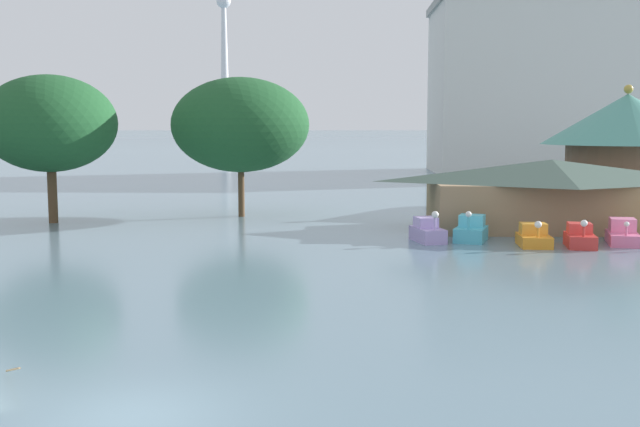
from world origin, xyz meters
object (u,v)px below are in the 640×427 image
object	(u,v)px
background_building_block	(579,87)
shoreline_tree_tall_left	(50,124)
pedal_boat_cyan	(471,231)
pedal_boat_red	(580,237)
pedal_boat_pink	(623,234)
boathouse	(551,193)
green_roof_pavilion	(626,141)
shoreline_tree_mid	(240,125)
pedal_boat_orange	(534,237)
distant_broadcast_tower	(224,12)
pedal_boat_lavender	(427,232)

from	to	relation	value
background_building_block	shoreline_tree_tall_left	bearing A→B (deg)	-132.75
pedal_boat_cyan	shoreline_tree_tall_left	xyz separation A→B (m)	(-26.44, 7.25, 5.97)
pedal_boat_cyan	pedal_boat_red	xyz separation A→B (m)	(5.45, -1.87, -0.07)
pedal_boat_pink	shoreline_tree_tall_left	size ratio (longest dim) A/B	0.33
pedal_boat_cyan	boathouse	bearing A→B (deg)	151.14
boathouse	shoreline_tree_tall_left	world-z (taller)	shoreline_tree_tall_left
pedal_boat_cyan	green_roof_pavilion	size ratio (longest dim) A/B	0.21
pedal_boat_red	shoreline_tree_mid	distance (m)	24.42
green_roof_pavilion	shoreline_tree_mid	distance (m)	29.91
pedal_boat_pink	shoreline_tree_tall_left	distance (m)	35.98
pedal_boat_orange	pedal_boat_red	distance (m)	2.39
green_roof_pavilion	shoreline_tree_tall_left	size ratio (longest dim) A/B	1.33
pedal_boat_pink	distant_broadcast_tower	world-z (taller)	distant_broadcast_tower
distant_broadcast_tower	background_building_block	bearing A→B (deg)	-69.53
green_roof_pavilion	shoreline_tree_mid	world-z (taller)	shoreline_tree_mid
pedal_boat_lavender	shoreline_tree_mid	size ratio (longest dim) A/B	0.28
pedal_boat_lavender	distant_broadcast_tower	distance (m)	296.40
green_roof_pavilion	background_building_block	bearing A→B (deg)	77.38
pedal_boat_pink	pedal_boat_lavender	bearing A→B (deg)	-79.97
green_roof_pavilion	distant_broadcast_tower	world-z (taller)	distant_broadcast_tower
pedal_boat_pink	boathouse	distance (m)	6.68
shoreline_tree_tall_left	pedal_boat_red	bearing A→B (deg)	-15.95
pedal_boat_lavender	pedal_boat_cyan	size ratio (longest dim) A/B	1.01
pedal_boat_lavender	pedal_boat_red	xyz separation A→B (m)	(7.91, -1.65, -0.04)
pedal_boat_cyan	pedal_boat_red	distance (m)	5.77
pedal_boat_cyan	background_building_block	xyz separation A→B (m)	(24.98, 62.89, 11.05)
pedal_boat_orange	pedal_boat_pink	distance (m)	5.13
pedal_boat_pink	background_building_block	distance (m)	66.73
pedal_boat_lavender	pedal_boat_pink	distance (m)	10.59
pedal_boat_orange	boathouse	world-z (taller)	boathouse
green_roof_pavilion	shoreline_tree_tall_left	bearing A→B (deg)	-166.11
pedal_boat_lavender	pedal_boat_orange	distance (m)	5.71
pedal_boat_orange	distant_broadcast_tower	world-z (taller)	distant_broadcast_tower
pedal_boat_lavender	boathouse	world-z (taller)	boathouse
shoreline_tree_mid	distant_broadcast_tower	distance (m)	282.37
pedal_boat_lavender	green_roof_pavilion	distance (m)	25.14
pedal_boat_orange	pedal_boat_red	world-z (taller)	pedal_boat_red
pedal_boat_red	shoreline_tree_mid	size ratio (longest dim) A/B	0.27
shoreline_tree_mid	distant_broadcast_tower	world-z (taller)	distant_broadcast_tower
pedal_boat_cyan	green_roof_pavilion	distance (m)	23.35
pedal_boat_cyan	distant_broadcast_tower	bearing A→B (deg)	-149.73
pedal_boat_orange	boathouse	bearing A→B (deg)	161.68
pedal_boat_cyan	boathouse	world-z (taller)	boathouse
pedal_boat_red	shoreline_tree_tall_left	distance (m)	33.72
pedal_boat_pink	background_building_block	size ratio (longest dim) A/B	0.08
boathouse	green_roof_pavilion	world-z (taller)	green_roof_pavilion
pedal_boat_red	shoreline_tree_tall_left	world-z (taller)	shoreline_tree_tall_left
pedal_boat_pink	shoreline_tree_mid	size ratio (longest dim) A/B	0.33
pedal_boat_cyan	green_roof_pavilion	bearing A→B (deg)	158.43
pedal_boat_lavender	boathouse	size ratio (longest dim) A/B	0.18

